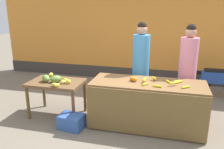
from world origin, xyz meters
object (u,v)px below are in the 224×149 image
(vendor_woman_pink_shirt, at_px, (187,71))
(parked_motorcycle, at_px, (218,82))
(produce_crate, at_px, (71,122))
(vendor_woman_blue_shirt, at_px, (141,68))
(produce_sack, at_px, (106,91))

(vendor_woman_pink_shirt, height_order, parked_motorcycle, vendor_woman_pink_shirt)
(vendor_woman_pink_shirt, distance_m, produce_crate, 2.41)
(vendor_woman_blue_shirt, bearing_deg, produce_sack, 165.31)
(vendor_woman_pink_shirt, relative_size, produce_sack, 3.27)
(parked_motorcycle, height_order, produce_crate, parked_motorcycle)
(vendor_woman_blue_shirt, height_order, produce_crate, vendor_woman_blue_shirt)
(produce_crate, relative_size, produce_sack, 0.78)
(parked_motorcycle, bearing_deg, vendor_woman_blue_shirt, -145.51)
(vendor_woman_pink_shirt, xyz_separation_m, parked_motorcycle, (0.80, 1.17, -0.52))
(vendor_woman_blue_shirt, xyz_separation_m, produce_sack, (-0.80, 0.21, -0.66))
(produce_crate, distance_m, produce_sack, 1.32)
(parked_motorcycle, xyz_separation_m, produce_sack, (-2.51, -0.96, -0.12))
(vendor_woman_pink_shirt, relative_size, parked_motorcycle, 1.15)
(vendor_woman_blue_shirt, distance_m, vendor_woman_pink_shirt, 0.91)
(produce_crate, bearing_deg, produce_sack, 77.36)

